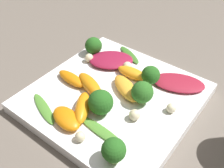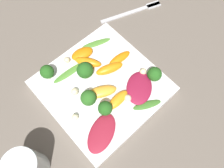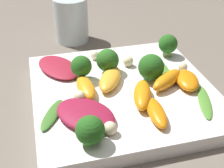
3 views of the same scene
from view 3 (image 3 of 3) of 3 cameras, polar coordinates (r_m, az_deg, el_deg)
The scene contains 24 objects.
ground_plane at distance 0.48m, azimuth 1.95°, elevation -2.66°, with size 2.40×2.40×0.00m, color #6B6056.
plate at distance 0.48m, azimuth 1.97°, elevation -1.63°, with size 0.27×0.27×0.02m.
drinking_glass at distance 0.66m, azimuth -7.47°, elevation 11.56°, with size 0.07×0.07×0.09m.
radicchio_leaf_0 at distance 0.41m, azimuth -4.90°, elevation -5.52°, with size 0.11×0.10×0.01m.
radicchio_leaf_1 at distance 0.52m, azimuth -9.80°, elevation 3.06°, with size 0.11×0.09×0.01m.
orange_segment_0 at distance 0.47m, azimuth -0.33°, elevation 0.95°, with size 0.08×0.06×0.02m.
orange_segment_1 at distance 0.44m, azimuth 5.56°, elevation -1.94°, with size 0.07×0.05×0.02m.
orange_segment_2 at distance 0.41m, azimuth 8.10°, elevation -5.15°, with size 0.07×0.03×0.02m.
orange_segment_3 at distance 0.49m, azimuth 13.57°, elevation 0.69°, with size 0.06×0.05×0.02m.
orange_segment_4 at distance 0.48m, azimuth 10.09°, elevation 0.77°, with size 0.06×0.07×0.02m.
orange_segment_5 at distance 0.45m, azimuth -4.74°, elevation -0.89°, with size 0.06×0.03×0.02m.
broccoli_floret_0 at distance 0.48m, azimuth 7.16°, elevation 3.07°, with size 0.04×0.04×0.04m.
broccoli_floret_1 at distance 0.48m, azimuth -5.64°, elevation 3.19°, with size 0.03×0.03×0.04m.
broccoli_floret_2 at distance 0.56m, azimuth 10.18°, elevation 7.13°, with size 0.03×0.03×0.04m.
broccoli_floret_3 at distance 0.50m, azimuth -0.82°, elevation 4.29°, with size 0.04×0.04×0.04m.
broccoli_floret_4 at distance 0.36m, azimuth -4.02°, elevation -8.48°, with size 0.03×0.03×0.04m.
arugula_sprig_0 at distance 0.52m, azimuth 9.17°, elevation 2.97°, with size 0.09×0.02×0.00m.
arugula_sprig_1 at distance 0.46m, azimuth 16.56°, elevation -3.13°, with size 0.08×0.04×0.00m.
arugula_sprig_2 at distance 0.42m, azimuth -10.88°, elevation -5.51°, with size 0.07×0.05×0.01m.
macadamia_nut_0 at distance 0.52m, azimuth 12.82°, elevation 3.04°, with size 0.02×0.02×0.02m.
macadamia_nut_1 at distance 0.55m, azimuth -3.14°, elevation 5.29°, with size 0.02×0.02×0.02m.
macadamia_nut_2 at distance 0.44m, azimuth -5.92°, elevation -2.28°, with size 0.02×0.02×0.02m.
macadamia_nut_3 at distance 0.38m, azimuth -0.37°, elevation -8.10°, with size 0.02×0.02×0.02m.
macadamia_nut_4 at distance 0.52m, azimuth 2.97°, elevation 4.17°, with size 0.02×0.02×0.02m.
Camera 3 is at (0.38, -0.12, 0.28)m, focal length 50.00 mm.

